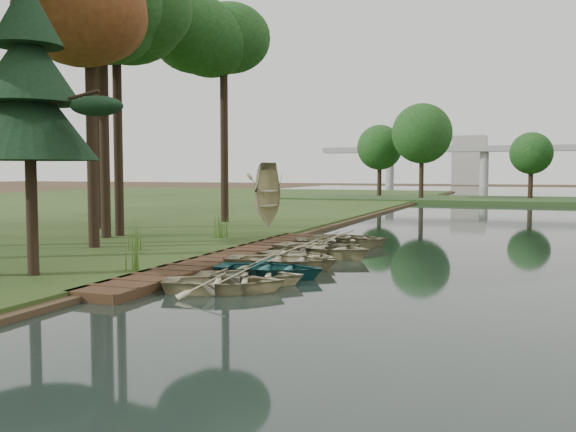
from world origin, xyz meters
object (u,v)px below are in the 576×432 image
(boardwalk, at_px, (230,258))
(rowboat_0, at_px, (225,280))
(pine_tree, at_px, (29,88))
(rowboat_2, at_px, (269,266))
(rowboat_1, at_px, (250,274))
(stored_rowboat, at_px, (268,221))

(boardwalk, relative_size, rowboat_0, 4.88)
(boardwalk, bearing_deg, pine_tree, -117.16)
(rowboat_2, relative_size, pine_tree, 0.40)
(pine_tree, bearing_deg, boardwalk, 62.84)
(boardwalk, xyz_separation_m, pine_tree, (-3.22, -6.29, 5.49))
(rowboat_0, xyz_separation_m, rowboat_1, (0.19, 1.26, -0.02))
(boardwalk, distance_m, stored_rowboat, 10.64)
(rowboat_2, height_order, stored_rowboat, stored_rowboat)
(boardwalk, bearing_deg, stored_rowboat, 104.79)
(boardwalk, relative_size, rowboat_1, 5.16)
(rowboat_0, bearing_deg, stored_rowboat, -2.58)
(rowboat_0, bearing_deg, rowboat_2, -26.51)
(boardwalk, height_order, rowboat_0, rowboat_0)
(rowboat_1, distance_m, rowboat_2, 1.29)
(rowboat_2, relative_size, stored_rowboat, 0.97)
(rowboat_1, xyz_separation_m, stored_rowboat, (-5.41, 14.55, 0.29))
(stored_rowboat, height_order, pine_tree, pine_tree)
(rowboat_0, distance_m, rowboat_2, 2.56)
(rowboat_0, relative_size, rowboat_1, 1.06)
(rowboat_2, bearing_deg, pine_tree, 111.77)
(boardwalk, distance_m, rowboat_0, 6.07)
(rowboat_1, distance_m, stored_rowboat, 15.52)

